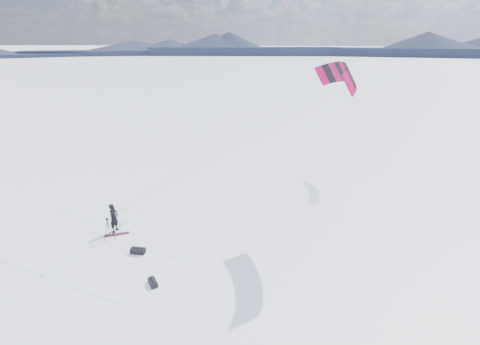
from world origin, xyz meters
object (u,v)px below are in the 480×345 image
(snowboard, at_px, (117,234))
(gear_bag_b, at_px, (153,282))
(gear_bag_a, at_px, (138,251))
(tripod, at_px, (108,226))
(snowkiter, at_px, (116,231))

(snowboard, xyz_separation_m, gear_bag_b, (4.62, -3.86, 0.12))
(gear_bag_a, xyz_separation_m, gear_bag_b, (2.21, -2.34, -0.02))
(tripod, relative_size, gear_bag_a, 1.62)
(snowboard, height_order, tripod, tripod)
(snowboard, bearing_deg, tripod, -140.07)
(snowkiter, bearing_deg, tripod, -170.09)
(gear_bag_b, bearing_deg, snowkiter, -174.74)
(snowkiter, bearing_deg, gear_bag_a, -124.72)
(snowkiter, distance_m, gear_bag_b, 6.50)
(snowkiter, height_order, gear_bag_b, snowkiter)
(snowkiter, xyz_separation_m, snowboard, (0.32, -0.36, 0.02))
(snowkiter, relative_size, tripod, 1.37)
(tripod, bearing_deg, snowboard, 70.14)
(snowboard, bearing_deg, gear_bag_a, -65.34)
(tripod, relative_size, gear_bag_b, 1.90)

